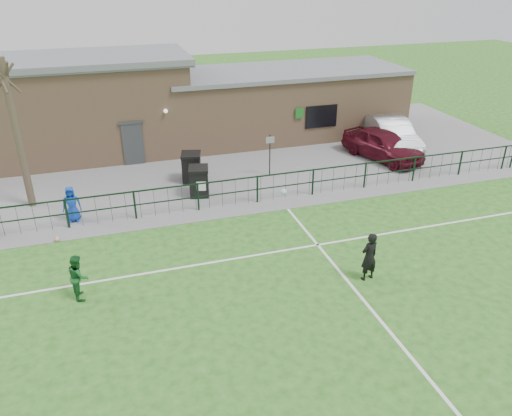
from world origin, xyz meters
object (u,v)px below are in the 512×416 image
object	(u,v)px
wheelie_bin_left	(199,182)
sign_post	(270,155)
wheelie_bin_right	(192,168)
outfield_player	(79,276)
bare_tree	(18,136)
spectator_child	(72,204)
ball_ground	(57,239)
car_silver	(391,134)
car_maroon	(383,144)

from	to	relation	value
wheelie_bin_left	sign_post	bearing A→B (deg)	29.96
wheelie_bin_right	outfield_player	world-z (taller)	outfield_player
bare_tree	sign_post	size ratio (longest dim) A/B	3.00
spectator_child	ball_ground	distance (m)	1.72
ball_ground	outfield_player	bearing A→B (deg)	-76.92
outfield_player	car_silver	bearing A→B (deg)	-65.52
wheelie_bin_right	car_maroon	size ratio (longest dim) A/B	0.28
wheelie_bin_right	outfield_player	bearing A→B (deg)	-108.48
wheelie_bin_right	sign_post	xyz separation A→B (m)	(3.61, -0.48, 0.38)
bare_tree	sign_post	world-z (taller)	bare_tree
bare_tree	outfield_player	bearing A→B (deg)	-74.71
wheelie_bin_right	outfield_player	distance (m)	9.13
sign_post	outfield_player	xyz separation A→B (m)	(-8.47, -7.24, -0.31)
sign_post	car_maroon	distance (m)	6.19
wheelie_bin_right	sign_post	size ratio (longest dim) A/B	0.62
wheelie_bin_right	wheelie_bin_left	bearing A→B (deg)	-76.03
car_maroon	spectator_child	world-z (taller)	car_maroon
sign_post	car_silver	xyz separation A→B (m)	(7.32, 1.50, -0.17)
wheelie_bin_left	car_maroon	xyz separation A→B (m)	(9.78, 1.55, 0.17)
car_maroon	ball_ground	bearing A→B (deg)	176.42
sign_post	car_maroon	world-z (taller)	sign_post
bare_tree	outfield_player	xyz separation A→B (m)	(1.95, -7.15, -2.29)
bare_tree	spectator_child	distance (m)	3.43
spectator_child	bare_tree	bearing A→B (deg)	134.83
bare_tree	spectator_child	size ratio (longest dim) A/B	4.20
sign_post	outfield_player	size ratio (longest dim) A/B	1.41
wheelie_bin_left	sign_post	size ratio (longest dim) A/B	0.59
wheelie_bin_left	ball_ground	bearing A→B (deg)	-145.33
wheelie_bin_left	spectator_child	world-z (taller)	spectator_child
sign_post	spectator_child	world-z (taller)	sign_post
wheelie_bin_left	ball_ground	xyz separation A→B (m)	(-5.73, -2.39, -0.51)
car_silver	wheelie_bin_right	bearing A→B (deg)	-165.36
bare_tree	car_maroon	distance (m)	16.76
ball_ground	bare_tree	bearing A→B (deg)	107.60
car_maroon	spectator_child	size ratio (longest dim) A/B	3.14
sign_post	car_maroon	size ratio (longest dim) A/B	0.45
car_maroon	outfield_player	xyz separation A→B (m)	(-14.65, -7.63, -0.07)
bare_tree	car_maroon	world-z (taller)	bare_tree
wheelie_bin_left	wheelie_bin_right	bearing A→B (deg)	102.30
ball_ground	car_silver	bearing A→B (deg)	16.90
outfield_player	ball_ground	xyz separation A→B (m)	(-0.86, 3.69, -0.61)
wheelie_bin_left	outfield_player	bearing A→B (deg)	-116.67
car_silver	ball_ground	size ratio (longest dim) A/B	24.69
bare_tree	car_silver	xyz separation A→B (m)	(17.74, 1.60, -2.15)
wheelie_bin_left	spectator_child	xyz separation A→B (m)	(-5.15, -0.90, 0.12)
car_silver	outfield_player	xyz separation A→B (m)	(-15.79, -8.75, -0.14)
wheelie_bin_right	car_silver	bearing A→B (deg)	19.05
spectator_child	ball_ground	size ratio (longest dim) A/B	7.01
wheelie_bin_left	car_maroon	distance (m)	9.90
bare_tree	sign_post	xyz separation A→B (m)	(10.43, 0.10, -1.98)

